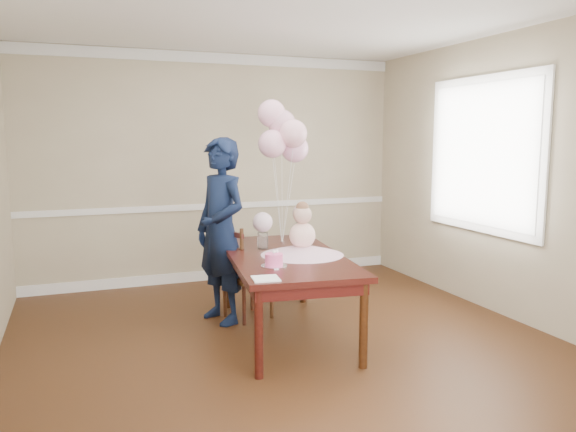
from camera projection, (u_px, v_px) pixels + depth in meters
The scene contains 51 objects.
floor at pixel (294, 351), 4.56m from camera, with size 4.50×5.00×0.00m, color black.
ceiling at pixel (294, 5), 4.18m from camera, with size 4.50×5.00×0.02m, color white.
wall_back at pixel (217, 169), 6.69m from camera, with size 4.50×0.02×2.70m, color tan.
wall_front at pixel (543, 240), 2.06m from camera, with size 4.50×0.02×2.70m, color tan.
wall_right at pixel (521, 178), 5.17m from camera, with size 0.02×5.00×2.70m, color tan.
chair_rail_trim at pixel (218, 206), 6.74m from camera, with size 4.50×0.02×0.07m, color white.
crown_molding at pixel (216, 58), 6.50m from camera, with size 4.50×0.02×0.12m, color silver.
baseboard_trim at pixel (219, 274), 6.86m from camera, with size 4.50×0.02×0.12m, color white.
window_frame at pixel (483, 155), 5.59m from camera, with size 0.02×1.66×1.56m, color white.
window_blinds at pixel (482, 155), 5.59m from camera, with size 0.01×1.50×1.40m, color silver.
dining_table_top at pixel (285, 257), 4.88m from camera, with size 0.95×1.90×0.05m, color black.
table_apron at pixel (285, 265), 4.89m from camera, with size 0.85×1.80×0.09m, color black.
table_leg_fl at pixel (259, 334), 4.00m from camera, with size 0.07×0.07×0.66m, color black.
table_leg_fr at pixel (364, 325), 4.18m from camera, with size 0.07×0.07×0.66m, color black.
table_leg_bl at pixel (227, 276), 5.68m from camera, with size 0.07×0.07×0.66m, color black.
table_leg_br at pixel (303, 271), 5.87m from camera, with size 0.07×0.07×0.66m, color black.
baby_skirt at pixel (302, 249), 4.86m from camera, with size 0.72×0.72×0.09m, color #DBA1BA.
baby_torso at pixel (302, 235), 4.84m from camera, with size 0.23×0.23×0.23m, color #FFA1BD.
baby_head at pixel (302, 215), 4.82m from camera, with size 0.16×0.16×0.16m, color #D1A390.
baby_hair at pixel (302, 208), 4.81m from camera, with size 0.11×0.11×0.11m, color brown.
cake_platter at pixel (274, 266), 4.42m from camera, with size 0.21×0.21×0.01m, color silver.
birthday_cake at pixel (274, 260), 4.42m from camera, with size 0.14×0.14×0.09m, color #FE509C.
cake_flower_a at pixel (274, 252), 4.41m from camera, with size 0.03×0.03×0.03m, color white.
cake_flower_b at pixel (277, 251), 4.43m from camera, with size 0.03×0.03×0.03m, color white.
rose_vase_near at pixel (263, 241), 5.11m from camera, with size 0.09×0.09×0.15m, color white.
roses_near at pixel (263, 222), 5.09m from camera, with size 0.18×0.18×0.18m, color beige.
rose_vase_far at pixel (301, 229), 5.73m from camera, with size 0.09×0.09×0.15m, color silver.
roses_far at pixel (301, 213), 5.71m from camera, with size 0.18×0.18×0.18m, color silver.
napkin at pixel (266, 279), 4.03m from camera, with size 0.19×0.19×0.01m, color white.
balloon_weight at pixel (282, 242), 5.40m from camera, with size 0.04×0.04×0.02m, color silver.
balloon_a at pixel (272, 144), 5.25m from camera, with size 0.27×0.27×0.27m, color #FFB4CE.
balloon_b at pixel (293, 134), 5.23m from camera, with size 0.27×0.27×0.27m, color #FFB4C6.
balloon_c at pixel (282, 124), 5.34m from camera, with size 0.27×0.27×0.27m, color #D899AF.
balloon_d at pixel (272, 114), 5.32m from camera, with size 0.27×0.27×0.27m, color #FFB4CE.
balloon_e at pixel (295, 149), 5.38m from camera, with size 0.27×0.27×0.27m, color #FFB4DB.
balloon_ribbon_a at pixel (277, 201), 5.34m from camera, with size 0.00×0.00×0.80m, color white.
balloon_ribbon_b at pixel (288, 196), 5.33m from camera, with size 0.00×0.00×0.89m, color white.
balloon_ribbon_c at pixel (282, 191), 5.38m from camera, with size 0.00×0.00×0.99m, color white.
balloon_ribbon_d at pixel (277, 186), 5.37m from camera, with size 0.00×0.00×1.08m, color white.
balloon_ribbon_e at pixel (288, 203), 5.40m from camera, with size 0.00×0.00×0.75m, color white.
dining_chair_seat at pixel (248, 277), 5.36m from camera, with size 0.39×0.39×0.04m, color #351D0E.
chair_leg_fl at pixel (244, 305), 5.16m from camera, with size 0.04×0.04×0.38m, color black.
chair_leg_fr at pixel (272, 299), 5.36m from camera, with size 0.04×0.04×0.38m, color #3D2010.
chair_leg_bl at pixel (225, 297), 5.41m from camera, with size 0.04×0.04×0.38m, color #3C1D10.
chair_leg_br at pixel (252, 292), 5.61m from camera, with size 0.04×0.04×0.38m, color #3E1B11.
chair_back_post_l at pixel (242, 255), 5.09m from camera, with size 0.04×0.04×0.50m, color #361E0E.
chair_back_post_r at pixel (223, 250), 5.33m from camera, with size 0.04×0.04×0.50m, color #32180D.
chair_slat_low at pixel (232, 264), 5.22m from camera, with size 0.03×0.36×0.04m, color #33140E.
chair_slat_mid at pixel (232, 249), 5.20m from camera, with size 0.03×0.36×0.04m, color #35140E.
chair_slat_top at pixel (232, 234), 5.18m from camera, with size 0.03×0.36×0.04m, color #3B1510.
woman at pixel (221, 231), 5.20m from camera, with size 0.63×0.42×1.72m, color black.
Camera 1 is at (-1.60, -4.06, 1.72)m, focal length 35.00 mm.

